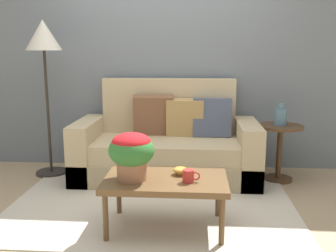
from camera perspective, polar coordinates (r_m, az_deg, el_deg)
ground_plane at (r=3.38m, az=-2.54°, el=-12.26°), size 14.00×14.00×0.00m
wall_back at (r=4.44m, az=-0.64°, el=11.57°), size 6.40×0.12×2.75m
area_rug at (r=3.44m, az=-2.40°, el=-11.70°), size 2.48×1.68×0.01m
couch at (r=4.11m, az=0.02°, el=-3.17°), size 1.90×0.87×1.04m
coffee_table at (r=2.91m, az=-0.34°, el=-8.50°), size 0.92×0.58×0.41m
side_table at (r=4.14m, az=16.33°, el=-2.35°), size 0.46×0.46×0.59m
floor_lamp at (r=4.26m, az=-18.02°, el=11.14°), size 0.37×0.37×1.66m
potted_plant at (r=2.81m, az=-5.46°, el=-3.77°), size 0.34×0.34×0.35m
coffee_mug at (r=2.80m, az=3.11°, el=-7.43°), size 0.13×0.09×0.09m
snack_bowl at (r=2.96m, az=1.86°, el=-6.62°), size 0.12×0.12×0.06m
table_vase at (r=4.08m, az=16.42°, el=1.39°), size 0.12×0.12×0.23m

